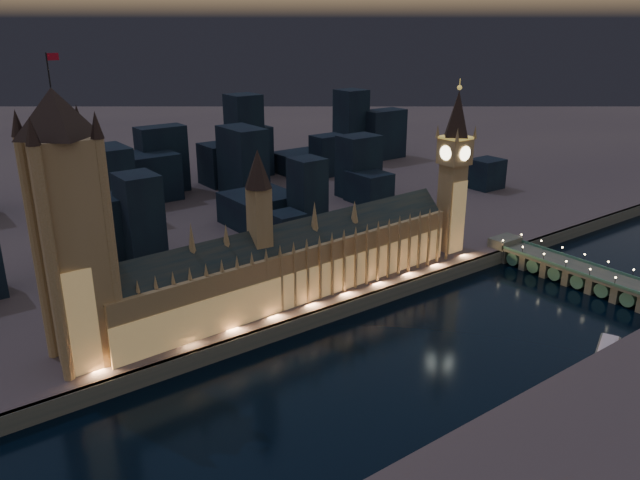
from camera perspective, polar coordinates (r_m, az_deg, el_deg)
ground_plane at (r=283.86m, az=5.92°, el=-10.48°), size 2000.00×2000.00×0.00m
north_bank at (r=731.95m, az=-22.81°, el=7.25°), size 2000.00×960.00×8.00m
embankment_wall at (r=309.51m, az=0.81°, el=-6.83°), size 2000.00×2.50×8.00m
palace_of_westminster at (r=312.48m, az=-2.38°, el=-2.08°), size 202.00×28.61×78.00m
victoria_tower at (r=258.30m, az=-21.93°, el=1.74°), size 31.68×31.68×122.53m
elizabeth_tower at (r=374.81m, az=12.19°, el=7.31°), size 18.00×18.00×102.06m
westminster_bridge at (r=381.05m, az=22.24°, el=-2.80°), size 19.02×113.00×15.90m
river_boat at (r=310.96m, az=24.73°, el=-9.17°), size 38.04×23.03×4.50m
city_backdrop at (r=483.31m, az=-11.32°, el=6.02°), size 487.92×215.63×86.22m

